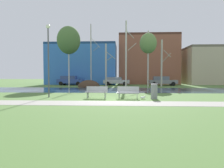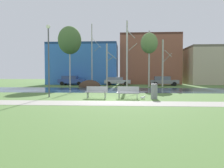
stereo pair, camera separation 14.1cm
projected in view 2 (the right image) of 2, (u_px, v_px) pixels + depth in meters
name	position (u px, v px, depth m)	size (l,w,h in m)	color
ground_plane	(117.00, 89.00, 24.56)	(120.00, 120.00, 0.00)	#517538
paved_path_strip	(109.00, 103.00, 12.62)	(60.00, 2.15, 0.01)	#9E998E
river_band	(117.00, 90.00, 23.87)	(80.00, 8.05, 0.01)	#284256
soil_mound	(90.00, 87.00, 29.58)	(3.14, 3.24, 1.98)	#423021
bench_left	(97.00, 92.00, 15.36)	(1.64, 0.69, 0.87)	#9EA0A3
bench_right	(128.00, 92.00, 15.22)	(1.64, 0.69, 0.87)	#9EA0A3
trash_bin	(154.00, 91.00, 14.95)	(0.50, 0.50, 1.07)	gray
seagull	(143.00, 97.00, 14.69)	(0.40, 0.15, 0.25)	white
streetlamp	(49.00, 49.00, 15.93)	(0.32, 0.32, 5.58)	#4C4C51
birch_far_left	(70.00, 40.00, 30.54)	(3.40, 3.40, 8.85)	beige
birch_left	(92.00, 55.00, 30.11)	(1.46, 2.53, 9.07)	#BCB7A8
birch_center_left	(107.00, 65.00, 30.89)	(1.54, 2.33, 6.35)	#BCB7A8
birch_center	(127.00, 53.00, 29.74)	(1.57, 2.58, 9.42)	beige
birch_center_right	(149.00, 43.00, 29.71)	(2.44, 2.44, 8.02)	#BCB7A8
birch_right	(163.00, 63.00, 30.15)	(1.43, 2.56, 6.81)	#BCB7A8
parked_van_nearest_blue	(71.00, 80.00, 34.81)	(4.45, 2.13, 1.55)	#2D4793
parked_sedan_second_silver	(117.00, 81.00, 34.51)	(4.35, 2.20, 1.34)	#B2B5BC
parked_hatch_third_grey	(164.00, 81.00, 33.26)	(4.44, 2.19, 1.49)	slate
building_blue_store	(84.00, 64.00, 39.81)	(12.55, 7.65, 7.49)	#3870C6
building_brick_low	(149.00, 60.00, 40.06)	(11.08, 6.09, 9.29)	brown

